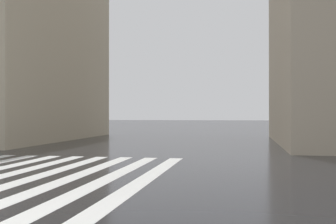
{
  "coord_description": "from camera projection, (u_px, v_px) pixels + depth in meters",
  "views": [
    {
      "loc": [
        -5.53,
        -5.31,
        1.72
      ],
      "look_at": [
        8.26,
        -2.85,
        1.78
      ],
      "focal_mm": 44.88,
      "sensor_mm": 36.0,
      "label": 1
    }
  ],
  "objects": []
}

